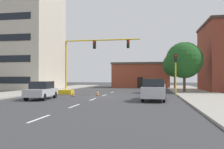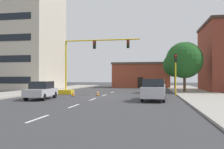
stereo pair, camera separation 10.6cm
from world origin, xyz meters
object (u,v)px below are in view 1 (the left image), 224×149
object	(u,v)px
traffic_cone_roadside_a	(98,93)
traffic_signal_gantry	(76,76)
tree_right_far	(175,65)
sedan_silver_near_left	(42,90)
pickup_truck_silver	(154,90)
tree_right_mid	(184,60)
traffic_cone_roadside_b	(73,94)
traffic_light_pole_right	(176,65)

from	to	relation	value
traffic_cone_roadside_a	traffic_signal_gantry	bearing A→B (deg)	154.42
tree_right_far	sedan_silver_near_left	distance (m)	27.34
pickup_truck_silver	traffic_cone_roadside_a	bearing A→B (deg)	143.55
tree_right_far	tree_right_mid	world-z (taller)	tree_right_mid
tree_right_far	pickup_truck_silver	bearing A→B (deg)	-99.79
pickup_truck_silver	sedan_silver_near_left	world-z (taller)	pickup_truck_silver
tree_right_far	tree_right_mid	distance (m)	10.60
traffic_cone_roadside_b	traffic_cone_roadside_a	bearing A→B (deg)	33.23
tree_right_far	traffic_cone_roadside_b	distance (m)	23.18
tree_right_mid	pickup_truck_silver	world-z (taller)	tree_right_mid
traffic_cone_roadside_a	traffic_light_pole_right	bearing A→B (deg)	5.72
tree_right_far	traffic_cone_roadside_b	bearing A→B (deg)	-124.01
traffic_light_pole_right	tree_right_far	xyz separation A→B (m)	(1.37, 16.41, 0.87)
tree_right_far	sedan_silver_near_left	size ratio (longest dim) A/B	1.42
tree_right_far	traffic_cone_roadside_b	size ratio (longest dim) A/B	10.17
pickup_truck_silver	traffic_light_pole_right	bearing A→B (deg)	66.70
traffic_signal_gantry	tree_right_mid	xyz separation A→B (m)	(13.76, 5.20, 2.19)
pickup_truck_silver	traffic_cone_roadside_b	bearing A→B (deg)	160.44
traffic_signal_gantry	traffic_cone_roadside_b	world-z (taller)	traffic_signal_gantry
tree_right_far	pickup_truck_silver	size ratio (longest dim) A/B	1.20
traffic_light_pole_right	tree_right_mid	distance (m)	6.13
traffic_signal_gantry	traffic_cone_roadside_b	distance (m)	3.76
traffic_signal_gantry	traffic_light_pole_right	world-z (taller)	traffic_signal_gantry
tree_right_far	traffic_light_pole_right	bearing A→B (deg)	-94.76
sedan_silver_near_left	traffic_cone_roadside_a	size ratio (longest dim) A/B	7.72
pickup_truck_silver	traffic_signal_gantry	bearing A→B (deg)	146.82
traffic_cone_roadside_a	traffic_cone_roadside_b	bearing A→B (deg)	-146.77
traffic_cone_roadside_b	tree_right_mid	bearing A→B (deg)	32.46
tree_right_far	pickup_truck_silver	world-z (taller)	tree_right_far
pickup_truck_silver	sedan_silver_near_left	distance (m)	10.80
traffic_light_pole_right	tree_right_far	size ratio (longest dim) A/B	0.73
traffic_cone_roadside_a	sedan_silver_near_left	bearing A→B (deg)	-127.67
traffic_signal_gantry	traffic_cone_roadside_a	xyz separation A→B (m)	(3.15, -1.51, -2.02)
traffic_signal_gantry	traffic_cone_roadside_a	size ratio (longest dim) A/B	17.00
tree_right_far	traffic_cone_roadside_b	xyz separation A→B (m)	(-12.76, -18.91, -4.08)
traffic_light_pole_right	tree_right_mid	bearing A→B (deg)	73.85
tree_right_far	traffic_cone_roadside_a	size ratio (longest dim) A/B	10.97
pickup_truck_silver	traffic_cone_roadside_a	size ratio (longest dim) A/B	9.14
traffic_signal_gantry	tree_right_far	bearing A→B (deg)	49.60
traffic_light_pole_right	traffic_signal_gantry	bearing A→B (deg)	177.11
pickup_truck_silver	traffic_cone_roadside_b	distance (m)	9.52
traffic_light_pole_right	traffic_cone_roadside_b	world-z (taller)	traffic_light_pole_right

